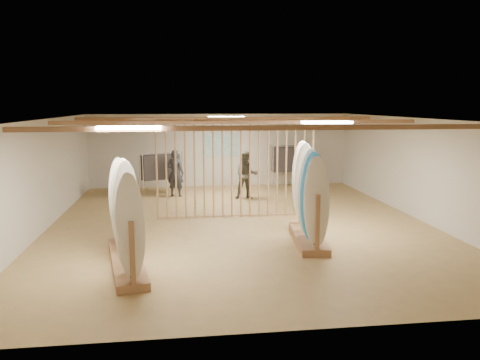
{
  "coord_description": "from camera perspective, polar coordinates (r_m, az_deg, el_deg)",
  "views": [
    {
      "loc": [
        -1.56,
        -12.06,
        3.19
      ],
      "look_at": [
        0.0,
        0.0,
        1.2
      ],
      "focal_mm": 35.0,
      "sensor_mm": 36.0,
      "label": 1
    }
  ],
  "objects": [
    {
      "name": "poster",
      "position": [
        18.18,
        -2.43,
        4.26
      ],
      "size": [
        1.4,
        0.03,
        0.9
      ],
      "primitive_type": "cube",
      "color": "teal",
      "rests_on": "ground"
    },
    {
      "name": "bamboo_partition",
      "position": [
        13.08,
        -0.45,
        1.43
      ],
      "size": [
        4.45,
        0.05,
        2.78
      ],
      "color": "#AC8053",
      "rests_on": "ground"
    },
    {
      "name": "shopper_b",
      "position": [
        15.69,
        0.79,
        0.99
      ],
      "size": [
        0.91,
        0.72,
        1.85
      ],
      "primitive_type": "imported",
      "rotation": [
        0.0,
        0.0,
        -0.03
      ],
      "color": "#3E3C30",
      "rests_on": "floor"
    },
    {
      "name": "clothing_rack_b",
      "position": [
        18.09,
        6.22,
        2.53
      ],
      "size": [
        1.54,
        0.49,
        1.66
      ],
      "rotation": [
        0.0,
        0.0,
        0.07
      ],
      "color": "silver",
      "rests_on": "floor"
    },
    {
      "name": "rack_left",
      "position": [
        9.54,
        -13.79,
        -6.0
      ],
      "size": [
        1.12,
        3.04,
        2.09
      ],
      "rotation": [
        0.0,
        0.0,
        0.19
      ],
      "color": "#996A45",
      "rests_on": "floor"
    },
    {
      "name": "wall_right",
      "position": [
        13.84,
        20.99,
        1.25
      ],
      "size": [
        0.0,
        12.0,
        12.0
      ],
      "primitive_type": "plane",
      "rotation": [
        1.57,
        0.0,
        -1.57
      ],
      "color": "beige",
      "rests_on": "ground"
    },
    {
      "name": "ceiling_slats",
      "position": [
        12.17,
        -0.0,
        7.08
      ],
      "size": [
        9.5,
        6.12,
        0.1
      ],
      "primitive_type": "cube",
      "color": "#996A45",
      "rests_on": "ground"
    },
    {
      "name": "ceiling",
      "position": [
        12.17,
        -0.0,
        7.46
      ],
      "size": [
        12.0,
        12.0,
        0.0
      ],
      "primitive_type": "plane",
      "rotation": [
        3.14,
        0.0,
        0.0
      ],
      "color": "gray",
      "rests_on": "ground"
    },
    {
      "name": "light_panels",
      "position": [
        12.17,
        -0.0,
        7.18
      ],
      "size": [
        1.2,
        0.35,
        0.06
      ],
      "primitive_type": "cube",
      "color": "white",
      "rests_on": "ground"
    },
    {
      "name": "shopper_a",
      "position": [
        16.28,
        -7.89,
        1.22
      ],
      "size": [
        0.79,
        0.66,
        1.86
      ],
      "primitive_type": "imported",
      "rotation": [
        0.0,
        0.0,
        2.79
      ],
      "color": "#2A2C32",
      "rests_on": "floor"
    },
    {
      "name": "clothing_rack_a",
      "position": [
        16.61,
        -9.64,
        1.57
      ],
      "size": [
        1.36,
        0.85,
        1.53
      ],
      "rotation": [
        0.0,
        0.0,
        0.41
      ],
      "color": "silver",
      "rests_on": "floor"
    },
    {
      "name": "wall_left",
      "position": [
        12.67,
        -23.05,
        0.42
      ],
      "size": [
        0.0,
        12.0,
        12.0
      ],
      "primitive_type": "plane",
      "rotation": [
        1.57,
        0.0,
        1.57
      ],
      "color": "beige",
      "rests_on": "ground"
    },
    {
      "name": "wall_back",
      "position": [
        18.21,
        -2.43,
        3.64
      ],
      "size": [
        12.0,
        0.0,
        12.0
      ],
      "primitive_type": "plane",
      "rotation": [
        1.57,
        0.0,
        0.0
      ],
      "color": "beige",
      "rests_on": "ground"
    },
    {
      "name": "wall_front",
      "position": [
        6.51,
        6.85,
        -6.73
      ],
      "size": [
        12.0,
        0.0,
        12.0
      ],
      "primitive_type": "plane",
      "rotation": [
        -1.57,
        0.0,
        0.0
      ],
      "color": "beige",
      "rests_on": "ground"
    },
    {
      "name": "rack_right",
      "position": [
        10.93,
        8.37,
        -3.63
      ],
      "size": [
        0.88,
        2.41,
        2.24
      ],
      "rotation": [
        0.0,
        0.0,
        -0.11
      ],
      "color": "#996A45",
      "rests_on": "floor"
    },
    {
      "name": "floor",
      "position": [
        12.57,
        -0.0,
        -5.41
      ],
      "size": [
        12.0,
        12.0,
        0.0
      ],
      "primitive_type": "plane",
      "color": "tan",
      "rests_on": "ground"
    }
  ]
}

